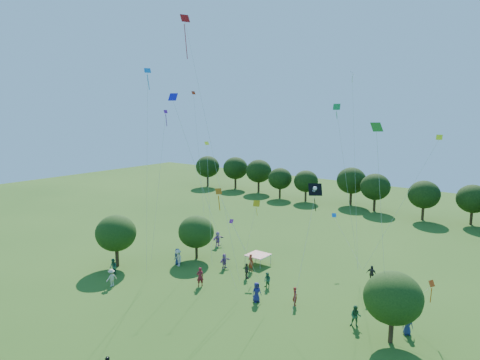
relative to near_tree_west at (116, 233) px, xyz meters
name	(u,v)px	position (x,y,z in m)	size (l,w,h in m)	color
near_tree_west	(116,233)	(0.00, 0.00, 0.00)	(4.29, 4.29, 5.63)	#422B19
near_tree_north	(196,232)	(5.06, 7.02, -0.55)	(4.02, 4.02, 4.95)	#422B19
near_tree_east	(393,298)	(28.46, 2.82, -0.26)	(4.18, 4.18, 5.32)	#422B19
treeline	(388,188)	(14.49, 42.15, 0.40)	(88.01, 8.77, 6.77)	#422B19
tent_red_stripe	(258,255)	(11.62, 9.83, -2.65)	(2.20, 2.20, 1.10)	#EA441B
tent_blue	(381,292)	(25.57, 8.69, -2.65)	(2.20, 2.20, 1.10)	#1D71BC
crowd_person_0	(178,256)	(4.73, 4.39, -2.80)	(0.88, 0.47, 1.78)	navy
crowd_person_1	(251,263)	(12.19, 7.74, -2.77)	(0.69, 0.44, 1.84)	#A0331D
crowd_person_2	(356,316)	(25.51, 3.43, -2.83)	(0.85, 0.46, 1.72)	#275B37
crowd_person_3	(112,278)	(4.02, -3.58, -2.84)	(1.11, 0.50, 1.70)	beige
crowd_person_4	(247,271)	(13.04, 5.88, -2.90)	(0.92, 0.42, 1.57)	#38332D
crowd_person_5	(224,261)	(9.51, 6.64, -2.89)	(1.49, 0.53, 1.59)	#8B528E
crowd_person_6	(408,325)	(29.07, 4.70, -2.90)	(0.78, 0.42, 1.58)	navy
crowd_person_7	(200,277)	(10.65, 1.66, -2.76)	(0.69, 0.45, 1.86)	maroon
crowd_person_8	(113,267)	(1.71, -1.73, -2.85)	(0.83, 0.45, 1.67)	#2B6442
crowd_person_9	(178,258)	(5.18, 4.05, -2.76)	(1.21, 0.54, 1.85)	beige
crowd_person_10	(371,274)	(23.23, 12.63, -2.83)	(1.00, 0.46, 1.71)	#38312D
crowd_person_11	(218,239)	(4.10, 11.82, -2.77)	(1.72, 0.61, 1.84)	#A562A9
crowd_person_12	(257,292)	(16.90, 2.22, -2.80)	(0.88, 0.47, 1.78)	navy
crowd_person_13	(295,296)	(19.92, 3.71, -2.86)	(0.62, 0.40, 1.65)	maroon
crowd_person_14	(267,280)	(15.96, 5.28, -2.95)	(0.73, 0.40, 1.48)	#285E3E
pirate_kite	(315,192)	(21.02, 4.61, 6.33)	(1.58, 5.56, 9.34)	black
red_high_kite	(194,65)	(10.14, 1.85, 16.96)	(5.99, 1.13, 23.74)	red
small_kite_0	(197,139)	(3.56, 9.05, 9.63)	(1.63, 0.50, 17.44)	red
small_kite_1	(428,289)	(30.09, 5.63, -0.12)	(2.53, 2.22, 2.93)	#FD410D
small_kite_2	(419,173)	(27.07, 12.50, 7.54)	(6.10, 0.90, 13.30)	#E7F916
small_kite_3	(341,138)	(20.26, 10.89, 10.41)	(2.75, 1.34, 15.94)	#188637
small_kite_4	(185,135)	(12.86, -2.09, 10.98)	(4.02, 3.81, 16.69)	#1511B3
small_kite_5	(233,225)	(7.68, 10.36, -0.01)	(3.21, 1.27, 2.92)	#8D178B
small_kite_6	(354,129)	(20.11, 14.19, 11.11)	(2.93, 3.33, 19.19)	white
small_kite_7	(147,117)	(6.63, -0.72, 12.35)	(0.63, 1.41, 19.10)	#0C76C1
small_kite_8	(230,217)	(18.21, -3.07, 5.23)	(0.43, 6.04, 9.94)	#E1600D
small_kite_9	(256,208)	(11.58, 9.40, 2.69)	(1.80, 0.60, 5.89)	#DB9C0B
small_kite_10	(208,174)	(8.48, 5.37, 6.51)	(2.59, 2.28, 12.16)	#E9FF16
small_kite_11	(378,160)	(27.37, 1.43, 9.69)	(0.98, 3.10, 14.58)	#278017
small_kite_12	(338,224)	(18.69, 14.59, 1.01)	(4.79, 3.10, 4.34)	blue
small_kite_13	(162,156)	(5.53, 1.83, 8.46)	(1.77, 1.29, 15.37)	#861892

